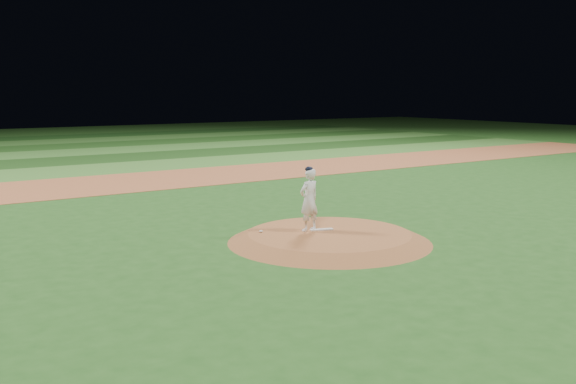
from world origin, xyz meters
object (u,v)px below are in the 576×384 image
Objects in this scene: pitchers_mound at (329,237)px; pitching_rubber at (322,229)px; pitcher_on_mound at (309,199)px; rosin_bag at (261,231)px.

pitching_rubber is at bearing 86.34° from pitchers_mound.
pitcher_on_mound reaches higher than pitching_rubber.
pitcher_on_mound reaches higher than rosin_bag.
pitcher_on_mound reaches higher than pitchers_mound.
rosin_bag is at bearing 174.87° from pitching_rubber.
pitchers_mound is 1.16m from pitcher_on_mound.
pitching_rubber is at bearing -21.44° from pitcher_on_mound.
pitchers_mound is 0.41m from pitching_rubber.
pitchers_mound is at bearing -74.49° from pitching_rubber.
pitchers_mound is 8.62× the size of pitching_rubber.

